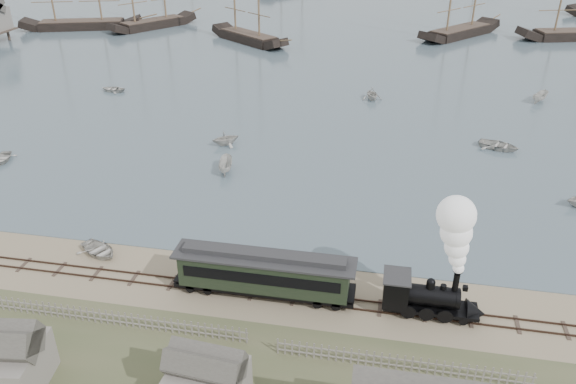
# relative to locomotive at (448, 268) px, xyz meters

# --- Properties ---
(ground) EXTENTS (600.00, 600.00, 0.00)m
(ground) POSITION_rel_locomotive_xyz_m (-15.00, 2.00, -3.94)
(ground) COLOR tan
(ground) RESTS_ON ground
(rail_track) EXTENTS (120.00, 1.80, 0.16)m
(rail_track) POSITION_rel_locomotive_xyz_m (-15.00, 0.00, -3.90)
(rail_track) COLOR #37261E
(rail_track) RESTS_ON ground
(picket_fence_west) EXTENTS (19.00, 0.10, 1.20)m
(picket_fence_west) POSITION_rel_locomotive_xyz_m (-21.50, -5.00, -3.94)
(picket_fence_west) COLOR gray
(picket_fence_west) RESTS_ON ground
(picket_fence_east) EXTENTS (15.00, 0.10, 1.20)m
(picket_fence_east) POSITION_rel_locomotive_xyz_m (-2.50, -5.50, -3.94)
(picket_fence_east) COLOR gray
(picket_fence_east) RESTS_ON ground
(locomotive) EXTENTS (6.83, 2.55, 8.52)m
(locomotive) POSITION_rel_locomotive_xyz_m (0.00, 0.00, 0.00)
(locomotive) COLOR black
(locomotive) RESTS_ON ground
(passenger_coach) EXTENTS (12.68, 2.44, 3.08)m
(passenger_coach) POSITION_rel_locomotive_xyz_m (-12.09, 0.00, -1.98)
(passenger_coach) COLOR black
(passenger_coach) RESTS_ON ground
(beached_dinghy) EXTENTS (4.02, 4.43, 0.75)m
(beached_dinghy) POSITION_rel_locomotive_xyz_m (-26.00, 2.46, -3.57)
(beached_dinghy) COLOR beige
(beached_dinghy) RESTS_ON ground
(rowboat_0) EXTENTS (3.97, 3.27, 0.72)m
(rowboat_0) POSITION_rel_locomotive_xyz_m (-44.36, 16.41, -3.53)
(rowboat_0) COLOR beige
(rowboat_0) RESTS_ON harbor_water
(rowboat_1) EXTENTS (4.04, 4.13, 1.65)m
(rowboat_1) POSITION_rel_locomotive_xyz_m (-22.33, 25.14, -3.06)
(rowboat_1) COLOR beige
(rowboat_1) RESTS_ON harbor_water
(rowboat_2) EXTENTS (3.61, 1.89, 1.33)m
(rowboat_2) POSITION_rel_locomotive_xyz_m (-20.41, 18.50, -3.22)
(rowboat_2) COLOR beige
(rowboat_2) RESTS_ON harbor_water
(rowboat_3) EXTENTS (4.52, 5.19, 0.90)m
(rowboat_3) POSITION_rel_locomotive_xyz_m (7.69, 29.70, -3.43)
(rowboat_3) COLOR beige
(rowboat_3) RESTS_ON harbor_water
(rowboat_5) EXTENTS (3.62, 3.06, 1.35)m
(rowboat_5) POSITION_rel_locomotive_xyz_m (15.34, 47.44, -3.21)
(rowboat_5) COLOR beige
(rowboat_5) RESTS_ON harbor_water
(rowboat_6) EXTENTS (2.77, 3.64, 0.71)m
(rowboat_6) POSITION_rel_locomotive_xyz_m (-43.73, 40.79, -3.53)
(rowboat_6) COLOR beige
(rowboat_6) RESTS_ON harbor_water
(rowboat_7) EXTENTS (3.95, 3.68, 1.70)m
(rowboat_7) POSITION_rel_locomotive_xyz_m (-7.09, 44.04, -3.04)
(rowboat_7) COLOR beige
(rowboat_7) RESTS_ON harbor_water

